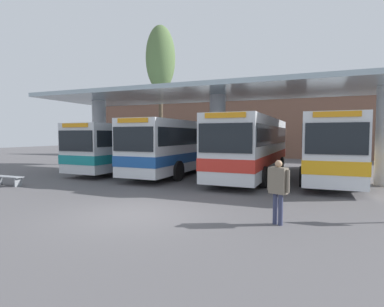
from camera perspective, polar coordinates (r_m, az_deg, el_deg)
name	(u,v)px	position (r m, az deg, el deg)	size (l,w,h in m)	color
ground_plane	(134,214)	(9.69, -11.05, -11.19)	(100.00, 100.00, 0.00)	#565456
townhouse_backdrop	(260,114)	(33.28, 12.88, 7.41)	(40.00, 0.58, 8.15)	brown
station_canopy	(218,104)	(17.72, 4.89, 9.40)	(21.96, 6.85, 5.03)	silver
transit_bus_left_bay	(134,145)	(21.49, -11.05, 1.57)	(3.12, 10.95, 3.12)	silver
transit_bus_center_bay	(187,144)	(19.89, -1.01, 1.78)	(2.97, 12.51, 3.29)	silver
transit_bus_right_bay	(253,145)	(17.81, 11.48, 1.66)	(2.99, 11.25, 3.41)	silver
transit_bus_far_right_bay	(327,145)	(18.67, 24.36, 1.47)	(2.71, 11.93, 3.39)	silver
waiting_bench_near_pillar	(8,179)	(17.05, -31.64, -4.10)	(1.70, 0.44, 0.46)	gray
pedestrian_waiting	(278,185)	(8.51, 16.10, -5.87)	(0.64, 0.42, 1.77)	#333856
poplar_tree_behind_left	(161,60)	(26.33, -6.02, 17.32)	(2.46, 2.46, 11.58)	#473A2B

